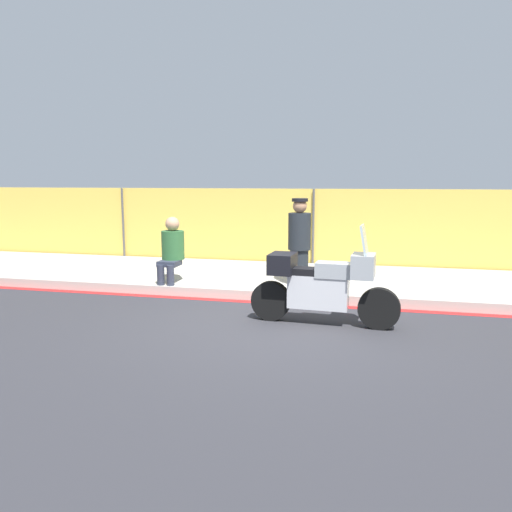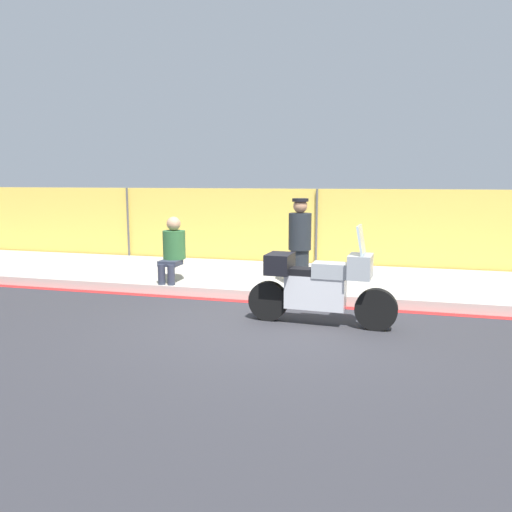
# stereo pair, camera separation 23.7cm
# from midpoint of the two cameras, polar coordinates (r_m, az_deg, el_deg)

# --- Properties ---
(ground_plane) EXTENTS (120.00, 120.00, 0.00)m
(ground_plane) POSITION_cam_midpoint_polar(r_m,az_deg,el_deg) (7.50, 1.43, -7.74)
(ground_plane) COLOR #2D2D33
(sidewalk) EXTENTS (36.07, 3.21, 0.17)m
(sidewalk) POSITION_cam_midpoint_polar(r_m,az_deg,el_deg) (10.27, 4.76, -2.75)
(sidewalk) COLOR #ADA89E
(sidewalk) RESTS_ON ground_plane
(curb_paint_stripe) EXTENTS (36.07, 0.18, 0.01)m
(curb_paint_stripe) POSITION_cam_midpoint_polar(r_m,az_deg,el_deg) (8.65, 3.09, -5.49)
(curb_paint_stripe) COLOR red
(curb_paint_stripe) RESTS_ON ground_plane
(storefront_fence) EXTENTS (34.27, 0.17, 1.91)m
(storefront_fence) POSITION_cam_midpoint_polar(r_m,az_deg,el_deg) (11.80, 6.04, 3.01)
(storefront_fence) COLOR gold
(storefront_fence) RESTS_ON ground_plane
(motorcycle) EXTENTS (2.21, 0.58, 1.50)m
(motorcycle) POSITION_cam_midpoint_polar(r_m,az_deg,el_deg) (7.38, 6.64, -3.22)
(motorcycle) COLOR black
(motorcycle) RESTS_ON ground_plane
(officer_standing) EXTENTS (0.42, 0.42, 1.61)m
(officer_standing) POSITION_cam_midpoint_polar(r_m,az_deg,el_deg) (9.21, 4.25, 1.63)
(officer_standing) COLOR #1E2328
(officer_standing) RESTS_ON sidewalk
(person_seated_on_curb) EXTENTS (0.43, 0.67, 1.25)m
(person_seated_on_curb) POSITION_cam_midpoint_polar(r_m,az_deg,el_deg) (9.68, -10.29, 1.04)
(person_seated_on_curb) COLOR #2D3342
(person_seated_on_curb) RESTS_ON sidewalk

